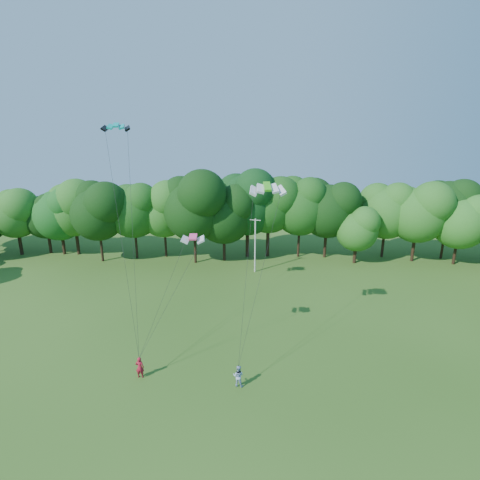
{
  "coord_description": "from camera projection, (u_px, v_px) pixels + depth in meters",
  "views": [
    {
      "loc": [
        3.57,
        -19.53,
        19.19
      ],
      "look_at": [
        0.99,
        13.0,
        9.75
      ],
      "focal_mm": 28.0,
      "sensor_mm": 36.0,
      "label": 1
    }
  ],
  "objects": [
    {
      "name": "kite_pink",
      "position": [
        193.0,
        237.0,
        30.75
      ],
      "size": [
        2.01,
        1.11,
        0.36
      ],
      "rotation": [
        0.0,
        0.0,
        0.09
      ],
      "color": "#FC468A",
      "rests_on": "ground"
    },
    {
      "name": "kite_green",
      "position": [
        267.0,
        186.0,
        31.52
      ],
      "size": [
        3.13,
        1.77,
        0.7
      ],
      "rotation": [
        0.0,
        0.0,
        0.17
      ],
      "color": "#41C01C",
      "rests_on": "ground"
    },
    {
      "name": "tree_back_center",
      "position": [
        248.0,
        199.0,
        57.38
      ],
      "size": [
        10.3,
        10.3,
        14.98
      ],
      "color": "#342214",
      "rests_on": "ground"
    },
    {
      "name": "tree_back_west",
      "position": [
        58.0,
        206.0,
        58.92
      ],
      "size": [
        8.83,
        8.83,
        12.84
      ],
      "color": "black",
      "rests_on": "ground"
    },
    {
      "name": "utility_pole",
      "position": [
        255.0,
        245.0,
        52.31
      ],
      "size": [
        1.53,
        0.43,
        7.76
      ],
      "rotation": [
        0.0,
        0.0,
        -0.23
      ],
      "color": "beige",
      "rests_on": "ground"
    },
    {
      "name": "kite_flyer_right",
      "position": [
        238.0,
        376.0,
        29.18
      ],
      "size": [
        0.98,
        0.83,
        1.77
      ],
      "primitive_type": "imported",
      "rotation": [
        0.0,
        0.0,
        2.93
      ],
      "color": "#9CB2D9",
      "rests_on": "ground"
    },
    {
      "name": "tree_back_east",
      "position": [
        461.0,
        215.0,
        54.37
      ],
      "size": [
        8.42,
        8.42,
        12.25
      ],
      "color": "black",
      "rests_on": "ground"
    },
    {
      "name": "kite_teal",
      "position": [
        116.0,
        125.0,
        34.11
      ],
      "size": [
        2.66,
        1.65,
        0.47
      ],
      "rotation": [
        0.0,
        0.0,
        0.23
      ],
      "color": "#05A7A1",
      "rests_on": "ground"
    },
    {
      "name": "kite_flyer_left",
      "position": [
        140.0,
        367.0,
        30.17
      ],
      "size": [
        0.7,
        0.48,
        1.85
      ],
      "primitive_type": "imported",
      "rotation": [
        0.0,
        0.0,
        3.2
      ],
      "color": "#A9152A",
      "rests_on": "ground"
    },
    {
      "name": "ground",
      "position": [
        209.0,
        439.0,
        24.3
      ],
      "size": [
        160.0,
        160.0,
        0.0
      ],
      "primitive_type": "plane",
      "color": "#2D5416",
      "rests_on": "ground"
    }
  ]
}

